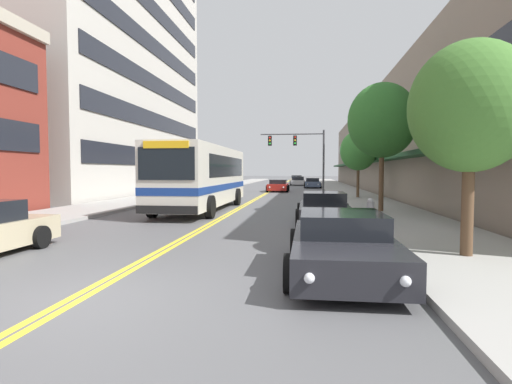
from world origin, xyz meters
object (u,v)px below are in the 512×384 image
car_slate_blue_parked_right_mid (312,183)px  car_silver_moving_third (298,181)px  car_red_moving_second (278,186)px  car_champagne_moving_lead (297,180)px  street_tree_right_far (358,151)px  city_bus (203,175)px  street_tree_right_near (470,107)px  car_navy_parked_left_near (206,189)px  traffic_signal_mast (301,148)px  car_dark_grey_parked_right_far (324,209)px  car_charcoal_parked_right_foreground (342,244)px  fire_hydrant (370,211)px  street_tree_right_mid (382,121)px

car_slate_blue_parked_right_mid → car_silver_moving_third: (-1.95, 8.77, 0.01)m
car_red_moving_second → car_champagne_moving_lead: bearing=87.3°
street_tree_right_far → car_slate_blue_parked_right_mid: bearing=98.8°
car_slate_blue_parked_right_mid → street_tree_right_far: (2.98, -19.21, 2.94)m
city_bus → car_silver_moving_third: (4.17, 37.16, -1.27)m
car_champagne_moving_lead → car_red_moving_second: 25.47m
street_tree_right_near → car_navy_parked_left_near: bearing=118.0°
traffic_signal_mast → street_tree_right_far: bearing=-61.3°
car_dark_grey_parked_right_far → traffic_signal_mast: bearing=93.2°
car_charcoal_parked_right_foreground → street_tree_right_near: bearing=24.8°
street_tree_right_far → car_dark_grey_parked_right_far: bearing=-102.2°
car_champagne_moving_lead → fire_hydrant: size_ratio=4.95×
car_dark_grey_parked_right_far → car_red_moving_second: 24.03m
car_dark_grey_parked_right_far → traffic_signal_mast: traffic_signal_mast is taller
fire_hydrant → car_navy_parked_left_near: bearing=122.1°
traffic_signal_mast → street_tree_right_far: traffic_signal_mast is taller
car_charcoal_parked_right_foreground → fire_hydrant: bearing=76.6°
car_navy_parked_left_near → car_silver_moving_third: bearing=75.7°
car_slate_blue_parked_right_mid → traffic_signal_mast: 12.07m
car_slate_blue_parked_right_mid → car_red_moving_second: car_slate_blue_parked_right_mid is taller
street_tree_right_far → car_red_moving_second: bearing=123.7°
car_navy_parked_left_near → car_slate_blue_parked_right_mid: (8.68, 17.72, -0.06)m
car_champagne_moving_lead → car_silver_moving_third: 7.19m
traffic_signal_mast → car_champagne_moving_lead: bearing=92.1°
car_navy_parked_left_near → traffic_signal_mast: traffic_signal_mast is taller
car_navy_parked_left_near → street_tree_right_mid: bearing=-45.7°
street_tree_right_mid → fire_hydrant: bearing=-104.5°
car_silver_moving_third → street_tree_right_mid: size_ratio=0.71×
car_dark_grey_parked_right_far → car_red_moving_second: car_dark_grey_parked_right_far is taller
traffic_signal_mast → fire_hydrant: traffic_signal_mast is taller
street_tree_right_far → car_charcoal_parked_right_foreground: bearing=-97.9°
car_red_moving_second → car_silver_moving_third: 18.33m
car_slate_blue_parked_right_mid → traffic_signal_mast: bearing=-96.4°
car_silver_moving_third → street_tree_right_mid: 38.70m
car_champagne_moving_lead → street_tree_right_near: bearing=-84.7°
car_red_moving_second → traffic_signal_mast: bearing=-41.2°
car_slate_blue_parked_right_mid → street_tree_right_far: 19.66m
city_bus → car_slate_blue_parked_right_mid: (6.12, 28.38, -1.28)m
city_bus → car_slate_blue_parked_right_mid: size_ratio=2.36×
car_navy_parked_left_near → street_tree_right_far: size_ratio=0.93×
car_charcoal_parked_right_foreground → street_tree_right_far: 21.94m
car_charcoal_parked_right_foreground → car_slate_blue_parked_right_mid: size_ratio=1.03×
car_charcoal_parked_right_foreground → street_tree_right_mid: street_tree_right_mid is taller
traffic_signal_mast → fire_hydrant: bearing=-82.8°
city_bus → fire_hydrant: bearing=-36.5°
city_bus → car_navy_parked_left_near: (-2.57, 10.66, -1.21)m
car_charcoal_parked_right_foreground → city_bus: bearing=116.2°
car_dark_grey_parked_right_far → car_slate_blue_parked_right_mid: bearing=89.9°
car_slate_blue_parked_right_mid → car_dark_grey_parked_right_far: 33.27m
street_tree_right_near → city_bus: bearing=129.1°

